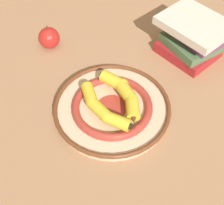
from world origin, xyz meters
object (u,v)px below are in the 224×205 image
at_px(decorative_bowl, 112,108).
at_px(banana_b, 124,94).
at_px(book_stack, 192,37).
at_px(apple, 49,38).
at_px(banana_a, 101,108).

distance_m(decorative_bowl, banana_b, 0.05).
xyz_separation_m(decorative_bowl, book_stack, (-0.23, 0.25, 0.05)).
distance_m(book_stack, apple, 0.45).
distance_m(decorative_bowl, banana_a, 0.05).
relative_size(decorative_bowl, apple, 3.91).
height_order(banana_a, book_stack, book_stack).
bearing_deg(decorative_bowl, apple, -144.94).
bearing_deg(banana_b, book_stack, -72.37).
bearing_deg(decorative_bowl, book_stack, 132.87).
bearing_deg(decorative_bowl, banana_a, -49.33).
relative_size(decorative_bowl, banana_b, 1.77).
xyz_separation_m(banana_a, apple, (-0.30, -0.16, -0.02)).
bearing_deg(banana_a, apple, 170.04).
bearing_deg(banana_b, apple, 14.43).
xyz_separation_m(decorative_bowl, banana_a, (0.02, -0.03, 0.03)).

